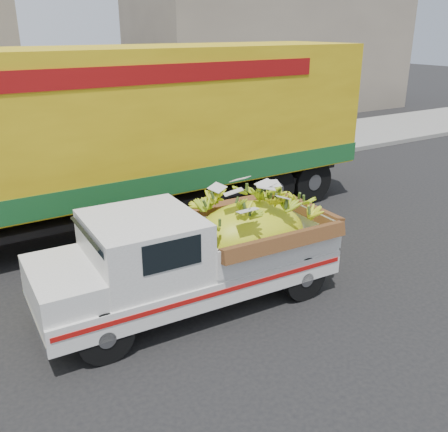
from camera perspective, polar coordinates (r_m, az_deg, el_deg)
ground at (r=8.16m, az=-10.79°, el=-10.29°), size 100.00×100.00×0.00m
curb at (r=13.26m, az=-20.19°, el=1.52°), size 60.00×0.25×0.15m
sidewalk at (r=15.24m, az=-21.97°, el=3.69°), size 60.00×4.00×0.14m
building_right at (r=26.96m, az=5.61°, el=18.26°), size 14.00×6.00×6.00m
pickup_truck at (r=7.87m, az=-1.63°, el=-3.88°), size 4.74×1.89×1.64m
semi_trailer at (r=10.74m, az=-12.53°, el=9.35°), size 12.01×2.67×3.80m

